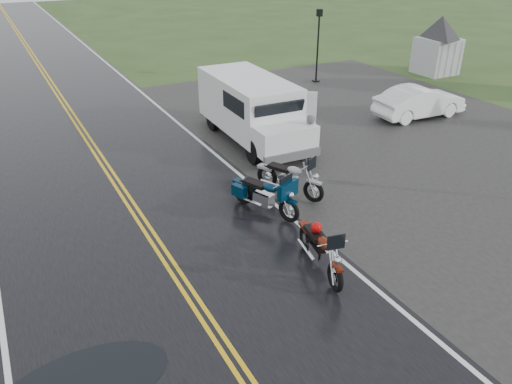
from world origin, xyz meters
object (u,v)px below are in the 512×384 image
van_white (254,131)px  motorcycle_red (336,267)px  motorcycle_teal (289,202)px  person_at_van (308,139)px  sedan_white (419,102)px  motorcycle_silver (314,183)px  visitor_center (441,31)px  lamp_post_far_right (318,46)px

van_white → motorcycle_red: bearing=-102.1°
motorcycle_red → motorcycle_teal: motorcycle_teal is taller
person_at_van → sedan_white: (6.94, 1.66, -0.16)m
motorcycle_red → motorcycle_silver: (1.93, 3.70, 0.01)m
person_at_van → visitor_center: bearing=-177.1°
visitor_center → lamp_post_far_right: visitor_center is taller
motorcycle_silver → lamp_post_far_right: (8.00, 11.49, 1.23)m
visitor_center → motorcycle_silver: visitor_center is taller
motorcycle_silver → sedan_white: 9.64m
visitor_center → motorcycle_red: bearing=-141.7°
motorcycle_silver → person_at_van: (1.63, 2.75, 0.15)m
motorcycle_silver → person_at_van: size_ratio=1.40×
sedan_white → motorcycle_silver: bearing=120.4°
van_white → person_at_van: size_ratio=3.73×
van_white → lamp_post_far_right: size_ratio=1.63×
motorcycle_teal → person_at_van: 4.46m
lamp_post_far_right → sedan_white: bearing=-85.4°
motorcycle_red → lamp_post_far_right: bearing=68.2°
sedan_white → van_white: bearing=99.7°
motorcycle_red → person_at_van: 7.37m
motorcycle_teal → motorcycle_silver: motorcycle_teal is taller
motorcycle_silver → van_white: van_white is taller
motorcycle_silver → person_at_van: 3.20m
person_at_van → van_white: bearing=-45.1°
motorcycle_silver → van_white: 3.47m
sedan_white → lamp_post_far_right: bearing=7.8°
visitor_center → lamp_post_far_right: 7.35m
visitor_center → motorcycle_teal: size_ratio=6.80×
motorcycle_teal → van_white: van_white is taller
motorcycle_red → motorcycle_teal: bearing=89.0°
motorcycle_silver → motorcycle_red: bearing=-142.0°
van_white → lamp_post_far_right: 11.49m
visitor_center → motorcycle_teal: (-16.40, -10.43, -1.70)m
van_white → lamp_post_far_right: (8.16, 8.06, 0.69)m
van_white → sedan_white: bearing=8.3°
motorcycle_silver → sedan_white: motorcycle_silver is taller
motorcycle_silver → sedan_white: (8.57, 4.41, -0.01)m
motorcycle_silver → lamp_post_far_right: size_ratio=0.61×
lamp_post_far_right → van_white: bearing=-135.4°
motorcycle_silver → lamp_post_far_right: 14.05m
visitor_center → sedan_white: bearing=-140.7°
visitor_center → sedan_white: 8.65m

